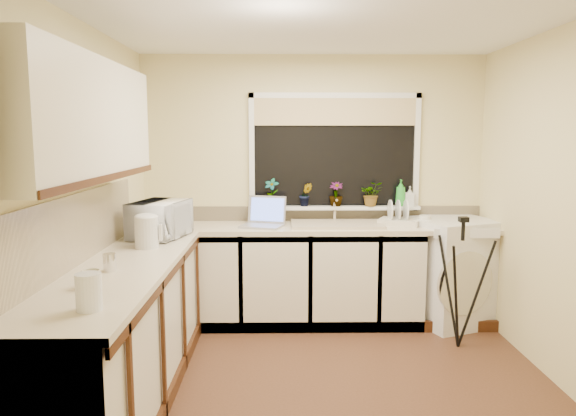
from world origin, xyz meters
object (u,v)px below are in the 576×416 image
at_px(plant_a, 272,192).
at_px(plant_b, 306,195).
at_px(tripod, 461,283).
at_px(cup_back, 425,220).
at_px(plant_c, 336,194).
at_px(steel_jar, 110,262).
at_px(kettle, 147,233).
at_px(soap_bottle_green, 401,193).
at_px(microwave, 160,219).
at_px(plant_d, 372,194).
at_px(soap_bottle_clear, 410,196).
at_px(laptop, 264,218).
at_px(washing_machine, 453,271).
at_px(glass_jug, 89,292).
at_px(cup_left, 91,279).
at_px(dish_rack, 400,222).

xyz_separation_m(plant_a, plant_b, (0.32, 0.01, -0.02)).
xyz_separation_m(tripod, cup_back, (-0.14, 0.62, 0.41)).
bearing_deg(plant_c, steel_jar, -130.22).
xyz_separation_m(kettle, soap_bottle_green, (2.10, 1.15, 0.16)).
bearing_deg(microwave, cup_back, -63.52).
distance_m(plant_d, soap_bottle_clear, 0.37).
xyz_separation_m(plant_d, soap_bottle_clear, (0.37, 0.03, -0.02)).
relative_size(laptop, plant_c, 1.90).
bearing_deg(kettle, washing_machine, 20.13).
xyz_separation_m(steel_jar, plant_c, (1.55, 1.83, 0.21)).
bearing_deg(plant_b, plant_a, -178.85).
relative_size(tripod, plant_c, 4.74).
distance_m(plant_a, soap_bottle_clear, 1.30).
bearing_deg(washing_machine, laptop, 159.13).
height_order(plant_a, plant_c, plant_a).
bearing_deg(steel_jar, plant_d, 44.00).
height_order(microwave, plant_c, plant_c).
xyz_separation_m(washing_machine, plant_d, (-0.72, 0.21, 0.69)).
bearing_deg(plant_b, glass_jug, -113.92).
relative_size(glass_jug, plant_b, 0.80).
bearing_deg(glass_jug, cup_back, 46.94).
bearing_deg(tripod, plant_c, 141.43).
bearing_deg(plant_c, plant_b, -178.77).
bearing_deg(soap_bottle_green, tripod, -68.70).
distance_m(steel_jar, soap_bottle_green, 2.83).
relative_size(soap_bottle_clear, cup_left, 1.84).
bearing_deg(steel_jar, plant_b, 55.28).
xyz_separation_m(laptop, kettle, (-0.82, -0.93, 0.04)).
distance_m(washing_machine, soap_bottle_green, 0.86).
xyz_separation_m(microwave, plant_c, (1.48, 0.75, 0.12)).
distance_m(dish_rack, cup_left, 2.90).
xyz_separation_m(steel_jar, cup_left, (0.01, -0.34, -0.01)).
bearing_deg(plant_d, soap_bottle_green, 2.38).
bearing_deg(steel_jar, plant_c, 49.78).
height_order(glass_jug, plant_d, plant_d).
bearing_deg(soap_bottle_clear, cup_left, -135.70).
bearing_deg(plant_a, glass_jug, -107.72).
height_order(tripod, plant_c, plant_c).
distance_m(steel_jar, cup_back, 2.85).
xyz_separation_m(kettle, dish_rack, (2.06, 0.98, -0.09)).
bearing_deg(kettle, laptop, 48.42).
bearing_deg(plant_d, plant_c, 177.56).
relative_size(plant_a, cup_left, 2.61).
height_order(glass_jug, microwave, microwave).
height_order(laptop, dish_rack, laptop).
distance_m(microwave, cup_left, 1.42).
bearing_deg(washing_machine, plant_c, 147.14).
xyz_separation_m(tripod, plant_c, (-0.93, 0.82, 0.63)).
bearing_deg(plant_d, tripod, -53.68).
xyz_separation_m(laptop, soap_bottle_clear, (1.37, 0.24, 0.17)).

